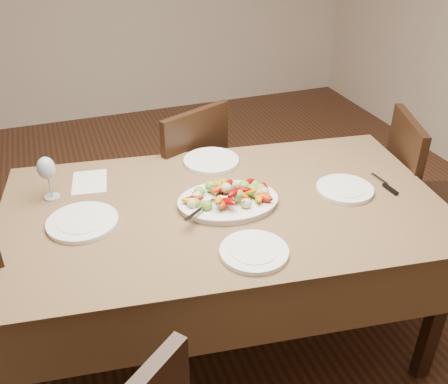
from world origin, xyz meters
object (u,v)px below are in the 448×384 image
at_px(chair_right, 431,203).
at_px(serving_platter, 228,203).
at_px(wine_glass, 48,177).
at_px(dining_table, 224,274).
at_px(plate_right, 345,189).
at_px(plate_left, 83,222).
at_px(chair_far, 176,180).
at_px(plate_far, 211,161).
at_px(plate_near, 254,252).

bearing_deg(chair_right, serving_platter, 112.99).
distance_m(serving_platter, wine_glass, 0.76).
xyz_separation_m(dining_table, plate_right, (0.53, -0.08, 0.39)).
bearing_deg(plate_right, plate_left, 173.16).
height_order(chair_far, chair_right, same).
xyz_separation_m(plate_far, plate_near, (-0.08, -0.72, 0.00)).
distance_m(chair_right, serving_platter, 1.20).
bearing_deg(dining_table, plate_right, -8.18).
distance_m(chair_far, chair_right, 1.39).
relative_size(chair_far, chair_right, 1.00).
xyz_separation_m(plate_left, plate_far, (0.64, 0.32, 0.00)).
xyz_separation_m(plate_right, wine_glass, (-1.21, 0.38, 0.09)).
bearing_deg(plate_near, chair_right, 18.85).
distance_m(serving_platter, plate_left, 0.59).
xyz_separation_m(serving_platter, plate_right, (0.52, -0.07, -0.00)).
height_order(chair_far, plate_right, chair_far).
bearing_deg(dining_table, plate_far, 79.38).
distance_m(chair_right, plate_far, 1.19).
bearing_deg(wine_glass, chair_right, -7.56).
xyz_separation_m(serving_platter, wine_glass, (-0.69, 0.31, 0.09)).
bearing_deg(plate_left, dining_table, -5.57).
distance_m(plate_near, wine_glass, 0.94).
xyz_separation_m(plate_left, wine_glass, (-0.10, 0.25, 0.09)).
height_order(chair_far, plate_far, chair_far).
height_order(plate_right, plate_far, same).
bearing_deg(chair_far, plate_left, 27.85).
height_order(plate_far, plate_near, same).
height_order(serving_platter, plate_far, serving_platter).
relative_size(chair_far, wine_glass, 4.64).
relative_size(chair_right, plate_near, 3.78).
distance_m(chair_far, plate_left, 0.94).
bearing_deg(chair_far, chair_right, 126.04).
bearing_deg(plate_right, chair_far, 123.69).
relative_size(dining_table, plate_left, 6.59).
xyz_separation_m(plate_far, wine_glass, (-0.74, -0.07, 0.09)).
bearing_deg(plate_far, serving_platter, -98.20).
relative_size(dining_table, serving_platter, 4.49).
distance_m(dining_table, plate_right, 0.66).
relative_size(chair_far, plate_right, 3.84).
height_order(serving_platter, plate_near, serving_platter).
bearing_deg(plate_left, chair_far, 51.65).
height_order(serving_platter, wine_glass, wine_glass).
bearing_deg(plate_far, chair_far, 103.46).
bearing_deg(serving_platter, dining_table, 152.55).
distance_m(chair_right, plate_left, 1.78).
distance_m(dining_table, chair_right, 1.18).
height_order(plate_left, plate_right, same).
relative_size(chair_right, plate_right, 3.84).
relative_size(dining_table, plate_far, 6.87).
distance_m(serving_platter, plate_far, 0.39).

